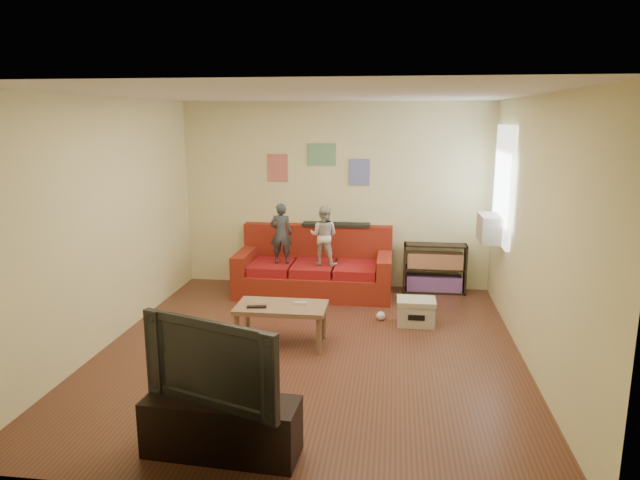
# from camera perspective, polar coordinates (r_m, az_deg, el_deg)

# --- Properties ---
(room_shell) EXTENTS (4.52, 5.02, 2.72)m
(room_shell) POSITION_cam_1_polar(r_m,az_deg,el_deg) (5.93, -1.01, 1.21)
(room_shell) COLOR brown
(room_shell) RESTS_ON ground
(sofa) EXTENTS (2.19, 1.01, 0.96)m
(sofa) POSITION_cam_1_polar(r_m,az_deg,el_deg) (8.20, -0.51, -3.05)
(sofa) COLOR maroon
(sofa) RESTS_ON ground
(child_a) EXTENTS (0.32, 0.22, 0.86)m
(child_a) POSITION_cam_1_polar(r_m,az_deg,el_deg) (7.97, -3.91, 0.65)
(child_a) COLOR #323B41
(child_a) RESTS_ON sofa
(child_b) EXTENTS (0.45, 0.38, 0.83)m
(child_b) POSITION_cam_1_polar(r_m,az_deg,el_deg) (7.88, 0.37, 0.45)
(child_b) COLOR beige
(child_b) RESTS_ON sofa
(coffee_table) EXTENTS (1.00, 0.55, 0.45)m
(coffee_table) POSITION_cam_1_polar(r_m,az_deg,el_deg) (6.36, -3.88, -7.07)
(coffee_table) COLOR #8D6A52
(coffee_table) RESTS_ON ground
(remote) EXTENTS (0.22, 0.09, 0.02)m
(remote) POSITION_cam_1_polar(r_m,az_deg,el_deg) (6.27, -6.36, -6.65)
(remote) COLOR black
(remote) RESTS_ON coffee_table
(game_controller) EXTENTS (0.15, 0.06, 0.03)m
(game_controller) POSITION_cam_1_polar(r_m,az_deg,el_deg) (6.34, -2.02, -6.33)
(game_controller) COLOR silver
(game_controller) RESTS_ON coffee_table
(bookshelf) EXTENTS (0.89, 0.27, 0.71)m
(bookshelf) POSITION_cam_1_polar(r_m,az_deg,el_deg) (8.36, 11.37, -3.03)
(bookshelf) COLOR black
(bookshelf) RESTS_ON ground
(window) EXTENTS (0.04, 1.08, 1.48)m
(window) POSITION_cam_1_polar(r_m,az_deg,el_deg) (7.58, 17.84, 5.25)
(window) COLOR white
(window) RESTS_ON room_shell
(ac_unit) EXTENTS (0.28, 0.55, 0.35)m
(ac_unit) POSITION_cam_1_polar(r_m,az_deg,el_deg) (7.64, 16.68, 1.12)
(ac_unit) COLOR #B7B2A3
(ac_unit) RESTS_ON window
(artwork_left) EXTENTS (0.30, 0.01, 0.40)m
(artwork_left) POSITION_cam_1_polar(r_m,az_deg,el_deg) (8.45, -4.27, 7.21)
(artwork_left) COLOR #D87266
(artwork_left) RESTS_ON room_shell
(artwork_center) EXTENTS (0.42, 0.01, 0.32)m
(artwork_center) POSITION_cam_1_polar(r_m,az_deg,el_deg) (8.33, 0.14, 8.55)
(artwork_center) COLOR #72B27F
(artwork_center) RESTS_ON room_shell
(artwork_right) EXTENTS (0.30, 0.01, 0.38)m
(artwork_right) POSITION_cam_1_polar(r_m,az_deg,el_deg) (8.29, 3.94, 6.78)
(artwork_right) COLOR #727FCC
(artwork_right) RESTS_ON room_shell
(file_box) EXTENTS (0.47, 0.35, 0.32)m
(file_box) POSITION_cam_1_polar(r_m,az_deg,el_deg) (7.08, 9.57, -7.07)
(file_box) COLOR beige
(file_box) RESTS_ON ground
(tv_stand) EXTENTS (1.18, 0.46, 0.44)m
(tv_stand) POSITION_cam_1_polar(r_m,az_deg,el_deg) (4.53, -9.80, -17.93)
(tv_stand) COLOR black
(tv_stand) RESTS_ON ground
(television) EXTENTS (1.12, 0.53, 0.66)m
(television) POSITION_cam_1_polar(r_m,az_deg,el_deg) (4.29, -10.07, -11.60)
(television) COLOR black
(television) RESTS_ON tv_stand
(tissue) EXTENTS (0.14, 0.14, 0.11)m
(tissue) POSITION_cam_1_polar(r_m,az_deg,el_deg) (7.20, 6.10, -7.55)
(tissue) COLOR white
(tissue) RESTS_ON ground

